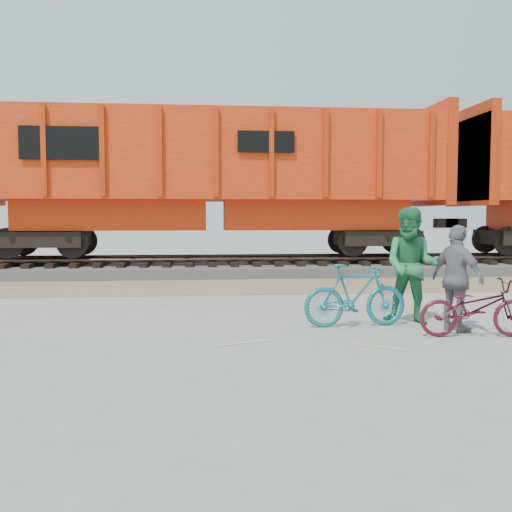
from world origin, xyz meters
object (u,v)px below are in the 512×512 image
Objects in this scene: hopper_car_center at (215,175)px; person_woman at (457,278)px; person_man at (412,266)px; bicycle_maroon at (475,308)px; bicycle_teal at (355,295)px.

person_woman is at bearing -69.49° from hopper_car_center.
person_man is 0.85m from person_woman.
bicycle_teal is at bearing 64.15° from bicycle_maroon.
hopper_car_center reaches higher than person_woman.
hopper_car_center is 8.35× the size of bicycle_teal.
person_woman is (-0.10, 0.40, 0.39)m from bicycle_maroon.
hopper_car_center is 8.58× the size of person_woman.
bicycle_teal reaches higher than bicycle_maroon.
person_man is at bearing -70.52° from hopper_car_center.
bicycle_maroon is 0.57m from person_woman.
person_man is at bearing 8.44° from person_woman.
person_man is 1.17× the size of person_woman.
bicycle_teal is (2.03, -8.77, -2.50)m from hopper_car_center.
person_man reaches higher than bicycle_maroon.
bicycle_teal is at bearing -141.94° from person_man.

